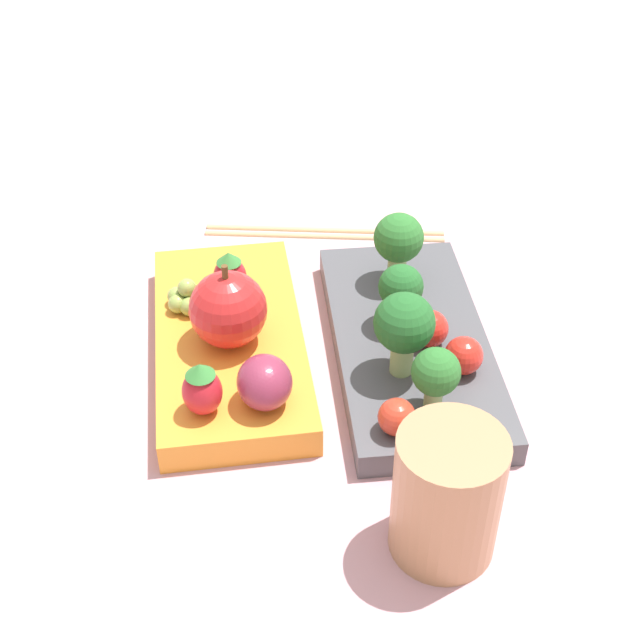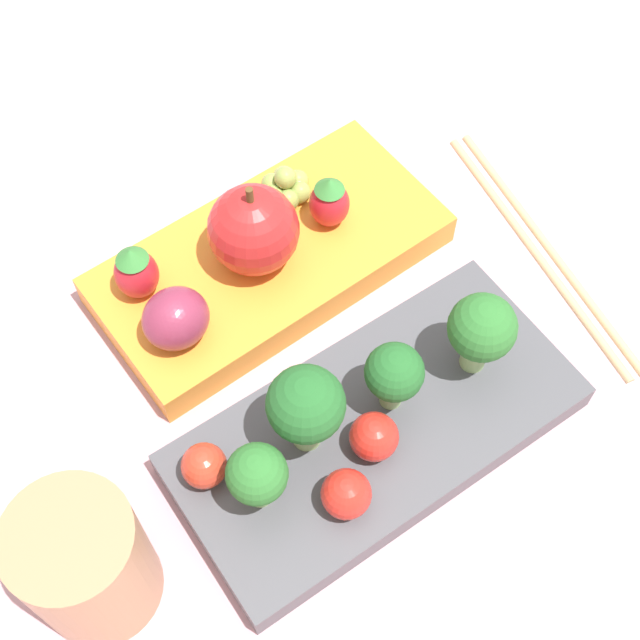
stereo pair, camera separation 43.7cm
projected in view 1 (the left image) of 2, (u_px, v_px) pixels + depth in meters
name	position (u px, v px, depth m)	size (l,w,h in m)	color
ground_plane	(318.00, 353.00, 0.66)	(4.00, 4.00, 0.00)	#C6939E
bento_box_savoury	(410.00, 345.00, 0.65)	(0.24, 0.13, 0.02)	#4C4C51
bento_box_fruit	(230.00, 343.00, 0.65)	(0.22, 0.11, 0.02)	orange
broccoli_floret_0	(399.00, 240.00, 0.68)	(0.04, 0.04, 0.06)	#93B770
broccoli_floret_1	(436.00, 374.00, 0.57)	(0.03, 0.03, 0.05)	#93B770
broccoli_floret_2	(404.00, 326.00, 0.59)	(0.04, 0.04, 0.06)	#93B770
broccoli_floret_3	(400.00, 287.00, 0.64)	(0.03, 0.03, 0.05)	#93B770
cherry_tomato_0	(397.00, 417.00, 0.56)	(0.02, 0.02, 0.02)	red
cherry_tomato_1	(464.00, 355.00, 0.61)	(0.03, 0.03, 0.03)	red
cherry_tomato_2	(429.00, 329.00, 0.63)	(0.03, 0.03, 0.03)	red
apple	(229.00, 312.00, 0.62)	(0.06, 0.06, 0.06)	red
strawberry_0	(230.00, 275.00, 0.67)	(0.03, 0.03, 0.04)	red
strawberry_1	(202.00, 389.00, 0.57)	(0.03, 0.03, 0.04)	red
plum	(265.00, 382.00, 0.58)	(0.04, 0.04, 0.04)	#892D47
grape_cluster	(188.00, 297.00, 0.66)	(0.03, 0.03, 0.02)	#8EA84C
drinking_cup	(447.00, 495.00, 0.50)	(0.06, 0.06, 0.09)	tan
chopsticks_pair	(325.00, 231.00, 0.78)	(0.07, 0.21, 0.01)	tan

